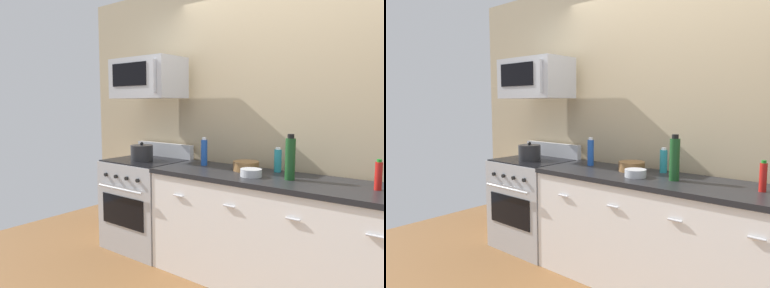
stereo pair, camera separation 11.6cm
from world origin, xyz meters
TOP-DOWN VIEW (x-y plane):
  - back_wall at (0.00, 0.41)m, footprint 5.28×0.10m
  - counter_unit at (0.00, -0.00)m, footprint 2.19×0.66m
  - range_oven at (-1.47, 0.00)m, footprint 0.76×0.69m
  - microwave at (-1.47, 0.05)m, footprint 0.74×0.44m
  - bottle_wine_green at (0.09, -0.01)m, footprint 0.08×0.08m
  - bottle_hot_sauce_red at (0.69, 0.03)m, footprint 0.05×0.05m
  - bottle_soda_blue at (-0.80, 0.11)m, footprint 0.06×0.06m
  - bottle_dish_soap at (-0.11, 0.22)m, footprint 0.06×0.06m
  - bowl_steel_prep at (-0.20, -0.09)m, footprint 0.17×0.17m
  - bowl_wooden_salad at (-0.35, 0.11)m, footprint 0.23×0.23m
  - stockpot at (-1.47, -0.05)m, footprint 0.23×0.23m

SIDE VIEW (x-z plane):
  - counter_unit at x=0.00m, z-range 0.00..0.92m
  - range_oven at x=-1.47m, z-range -0.07..1.00m
  - bowl_steel_prep at x=-0.20m, z-range 0.92..0.98m
  - bowl_wooden_salad at x=-0.35m, z-range 0.92..1.00m
  - stockpot at x=-1.47m, z-range 0.91..1.10m
  - bottle_hot_sauce_red at x=0.69m, z-range 0.91..1.12m
  - bottle_dish_soap at x=-0.11m, z-range 0.91..1.13m
  - bottle_soda_blue at x=-0.80m, z-range 0.91..1.18m
  - bottle_wine_green at x=0.09m, z-range 0.91..1.26m
  - back_wall at x=0.00m, z-range 0.00..2.70m
  - microwave at x=-1.47m, z-range 1.55..1.95m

